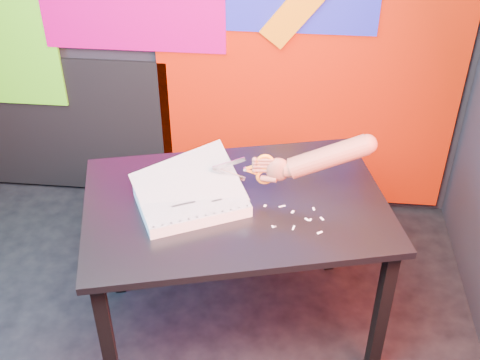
# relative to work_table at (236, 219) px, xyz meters

# --- Properties ---
(room) EXTENTS (3.01, 3.01, 2.71)m
(room) POSITION_rel_work_table_xyz_m (-0.38, -0.46, 0.69)
(room) COLOR black
(room) RESTS_ON ground
(backdrop) EXTENTS (2.88, 0.05, 2.08)m
(backdrop) POSITION_rel_work_table_xyz_m (-0.32, 1.00, 0.30)
(backdrop) COLOR red
(backdrop) RESTS_ON ground
(work_table) EXTENTS (1.36, 1.08, 0.75)m
(work_table) POSITION_rel_work_table_xyz_m (0.00, 0.00, 0.00)
(work_table) COLOR black
(work_table) RESTS_ON ground
(printout_stack) EXTENTS (0.50, 0.44, 0.21)m
(printout_stack) POSITION_rel_work_table_xyz_m (-0.17, -0.05, 0.12)
(printout_stack) COLOR silver
(printout_stack) RESTS_ON work_table
(scissors) EXTENTS (0.24, 0.03, 0.14)m
(scissors) POSITION_rel_work_table_xyz_m (0.09, 0.05, 0.22)
(scissors) COLOR silver
(scissors) RESTS_ON printout_stack
(hand_forearm) EXTENTS (0.46, 0.11, 0.21)m
(hand_forearm) POSITION_rel_work_table_xyz_m (0.32, 0.07, 0.27)
(hand_forearm) COLOR brown
(hand_forearm) RESTS_ON work_table
(paper_clippings) EXTENTS (0.24, 0.17, 0.00)m
(paper_clippings) POSITION_rel_work_table_xyz_m (0.25, -0.08, 0.09)
(paper_clippings) COLOR white
(paper_clippings) RESTS_ON work_table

